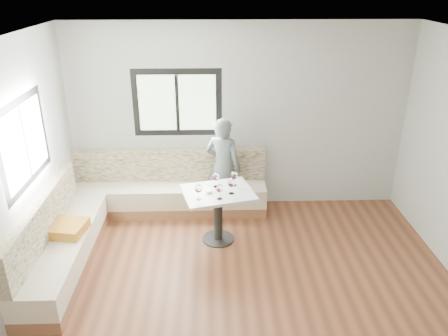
# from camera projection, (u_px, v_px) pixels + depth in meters

# --- Properties ---
(room) EXTENTS (5.01, 5.01, 2.81)m
(room) POSITION_uv_depth(u_px,v_px,m) (246.00, 192.00, 4.26)
(room) COLOR brown
(room) RESTS_ON ground
(banquette) EXTENTS (2.90, 2.80, 0.95)m
(banquette) POSITION_uv_depth(u_px,v_px,m) (128.00, 212.00, 6.07)
(banquette) COLOR #996341
(banquette) RESTS_ON ground
(table) EXTENTS (1.05, 0.90, 0.74)m
(table) POSITION_uv_depth(u_px,v_px,m) (218.00, 204.00, 5.82)
(table) COLOR black
(table) RESTS_ON ground
(person) EXTENTS (0.65, 0.56, 1.51)m
(person) POSITION_uv_depth(u_px,v_px,m) (223.00, 167.00, 6.45)
(person) COLOR #505859
(person) RESTS_ON ground
(olive_ramekin) EXTENTS (0.09, 0.09, 0.04)m
(olive_ramekin) POSITION_uv_depth(u_px,v_px,m) (209.00, 191.00, 5.71)
(olive_ramekin) COLOR white
(olive_ramekin) RESTS_ON table
(wine_glass_a) EXTENTS (0.09, 0.09, 0.21)m
(wine_glass_a) POSITION_uv_depth(u_px,v_px,m) (198.00, 189.00, 5.49)
(wine_glass_a) COLOR white
(wine_glass_a) RESTS_ON table
(wine_glass_b) EXTENTS (0.09, 0.09, 0.21)m
(wine_glass_b) POSITION_uv_depth(u_px,v_px,m) (220.00, 189.00, 5.49)
(wine_glass_b) COLOR white
(wine_glass_b) RESTS_ON table
(wine_glass_c) EXTENTS (0.09, 0.09, 0.21)m
(wine_glass_c) POSITION_uv_depth(u_px,v_px,m) (232.00, 183.00, 5.63)
(wine_glass_c) COLOR white
(wine_glass_c) RESTS_ON table
(wine_glass_d) EXTENTS (0.09, 0.09, 0.21)m
(wine_glass_d) POSITION_uv_depth(u_px,v_px,m) (216.00, 177.00, 5.82)
(wine_glass_d) COLOR white
(wine_glass_d) RESTS_ON table
(wine_glass_e) EXTENTS (0.09, 0.09, 0.21)m
(wine_glass_e) POSITION_uv_depth(u_px,v_px,m) (234.00, 176.00, 5.85)
(wine_glass_e) COLOR white
(wine_glass_e) RESTS_ON table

